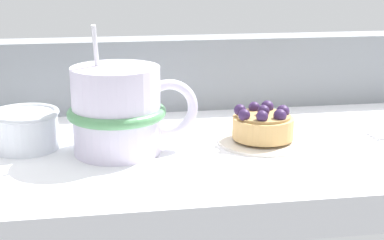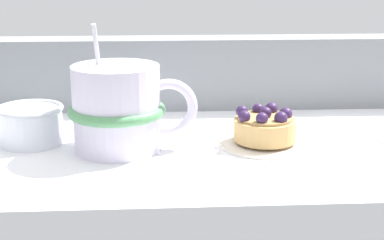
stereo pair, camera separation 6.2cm
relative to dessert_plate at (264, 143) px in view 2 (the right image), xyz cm
name	(u,v)px [view 2 (the right image)]	position (x,y,z in cm)	size (l,w,h in cm)	color
ground_plane	(239,155)	(-2.53, 2.29, -2.22)	(85.62, 36.81, 3.84)	white
window_rail_back	(225,72)	(-2.53, 17.88, 4.60)	(83.91, 5.62, 9.81)	gray
dessert_plate	(264,143)	(0.00, 0.00, 0.00)	(10.19, 10.19, 0.64)	silver
raspberry_tart	(265,126)	(0.02, 0.00, 1.92)	(6.97, 6.97, 3.82)	tan
coffee_mug	(119,108)	(-16.18, -0.43, 4.37)	(14.13, 10.62, 13.84)	silver
sugar_bowl	(30,125)	(-26.40, 1.90, 2.02)	(7.57, 7.57, 4.36)	silver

